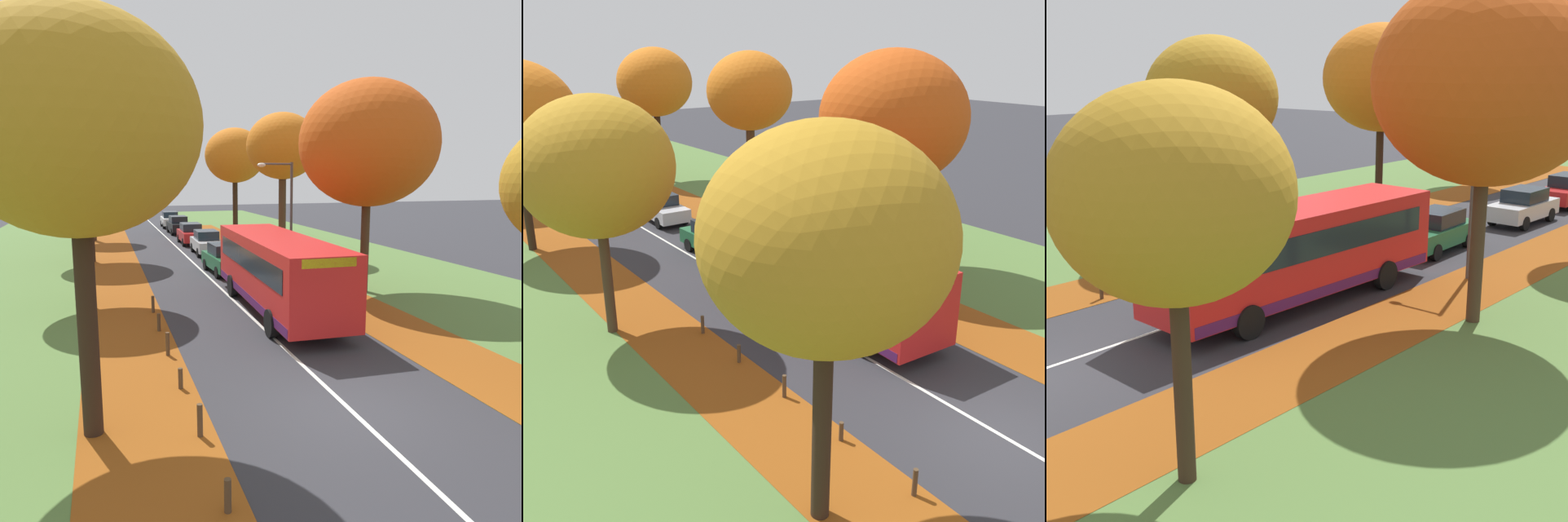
{
  "view_description": "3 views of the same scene",
  "coord_description": "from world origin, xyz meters",
  "views": [
    {
      "loc": [
        -5.29,
        -9.94,
        5.38
      ],
      "look_at": [
        1.1,
        10.42,
        1.75
      ],
      "focal_mm": 35.0,
      "sensor_mm": 36.0,
      "label": 1
    },
    {
      "loc": [
        -12.52,
        -7.64,
        9.74
      ],
      "look_at": [
        0.25,
        10.2,
        1.84
      ],
      "focal_mm": 42.0,
      "sensor_mm": 36.0,
      "label": 2
    },
    {
      "loc": [
        15.58,
        -7.32,
        7.22
      ],
      "look_at": [
        1.24,
        9.17,
        1.22
      ],
      "focal_mm": 50.0,
      "sensor_mm": 36.0,
      "label": 3
    }
  ],
  "objects": [
    {
      "name": "ground_plane",
      "position": [
        0.0,
        0.0,
        0.0
      ],
      "size": [
        160.0,
        160.0,
        0.0
      ],
      "primitive_type": "plane",
      "color": "#2D2D33"
    },
    {
      "name": "bus",
      "position": [
        1.26,
        8.74,
        1.7
      ],
      "size": [
        2.9,
        10.48,
        2.98
      ],
      "color": "red",
      "rests_on": "ground"
    },
    {
      "name": "bollard_fourth",
      "position": [
        -3.58,
        4.83,
        0.36
      ],
      "size": [
        0.12,
        0.12,
        0.73
      ],
      "primitive_type": "cylinder",
      "color": "#4C3823",
      "rests_on": "ground"
    },
    {
      "name": "car_black_fourth_in_line",
      "position": [
        1.45,
        36.93,
        0.81
      ],
      "size": [
        1.83,
        4.22,
        1.62
      ],
      "color": "black",
      "rests_on": "ground"
    },
    {
      "name": "grass_verge_left",
      "position": [
        -9.2,
        20.0,
        0.0
      ],
      "size": [
        12.0,
        90.0,
        0.01
      ],
      "primitive_type": "cube",
      "color": "#517538",
      "rests_on": "ground"
    },
    {
      "name": "leaf_litter_left",
      "position": [
        -4.6,
        14.0,
        0.01
      ],
      "size": [
        2.8,
        60.0,
        0.0
      ],
      "primitive_type": "cube",
      "color": "#8C4714",
      "rests_on": "grass_verge_left"
    },
    {
      "name": "bollard_nearest",
      "position": [
        -3.58,
        -2.72,
        0.29
      ],
      "size": [
        0.12,
        0.12,
        0.59
      ],
      "primitive_type": "cylinder",
      "color": "#4C3823",
      "rests_on": "ground"
    },
    {
      "name": "tree_right_near",
      "position": [
        6.22,
        10.73,
        6.73
      ],
      "size": [
        6.22,
        6.22,
        9.54
      ],
      "color": "#422D1E",
      "rests_on": "ground"
    },
    {
      "name": "streetlamp_right",
      "position": [
        3.67,
        14.43,
        3.74
      ],
      "size": [
        1.89,
        0.28,
        6.0
      ],
      "color": "#47474C",
      "rests_on": "ground"
    },
    {
      "name": "car_white_trailing",
      "position": [
        1.48,
        42.9,
        0.81
      ],
      "size": [
        1.89,
        4.25,
        1.62
      ],
      "color": "silver",
      "rests_on": "ground"
    },
    {
      "name": "leaf_litter_right",
      "position": [
        4.6,
        14.0,
        0.01
      ],
      "size": [
        2.8,
        60.0,
        0.0
      ],
      "primitive_type": "cube",
      "color": "#8C4714",
      "rests_on": "grass_verge_right"
    },
    {
      "name": "bollard_second",
      "position": [
        -3.55,
        -0.21,
        0.36
      ],
      "size": [
        0.12,
        0.12,
        0.72
      ],
      "primitive_type": "cylinder",
      "color": "#4C3823",
      "rests_on": "ground"
    },
    {
      "name": "grass_verge_right",
      "position": [
        9.2,
        20.0,
        0.0
      ],
      "size": [
        12.0,
        90.0,
        0.01
      ],
      "primitive_type": "cube",
      "color": "#517538",
      "rests_on": "ground"
    },
    {
      "name": "tree_left_near",
      "position": [
        -6.05,
        11.92,
        5.89
      ],
      "size": [
        5.17,
        5.17,
        8.24
      ],
      "color": "#422D1E",
      "rests_on": "ground"
    },
    {
      "name": "bollard_sixth",
      "position": [
        -3.52,
        9.86,
        0.34
      ],
      "size": [
        0.12,
        0.12,
        0.68
      ],
      "primitive_type": "cylinder",
      "color": "#4C3823",
      "rests_on": "ground"
    },
    {
      "name": "car_red_third_in_line",
      "position": [
        1.36,
        29.56,
        0.81
      ],
      "size": [
        1.81,
        4.21,
        1.62
      ],
      "color": "#B21919",
      "rests_on": "ground"
    },
    {
      "name": "car_green_lead",
      "position": [
        1.11,
        17.04,
        0.81
      ],
      "size": [
        1.91,
        4.26,
        1.62
      ],
      "color": "#1E6038",
      "rests_on": "ground"
    },
    {
      "name": "bollard_third",
      "position": [
        -3.58,
        2.31,
        0.28
      ],
      "size": [
        0.12,
        0.12,
        0.55
      ],
      "primitive_type": "cylinder",
      "color": "#4C3823",
      "rests_on": "ground"
    },
    {
      "name": "tree_left_mid",
      "position": [
        -5.95,
        23.04,
        6.45
      ],
      "size": [
        5.85,
        5.85,
        9.09
      ],
      "color": "black",
      "rests_on": "ground"
    },
    {
      "name": "car_silver_following",
      "position": [
        1.5,
        24.03,
        0.81
      ],
      "size": [
        1.85,
        4.24,
        1.62
      ],
      "color": "#B7BABF",
      "rests_on": "ground"
    },
    {
      "name": "tree_left_nearest",
      "position": [
        -5.67,
        0.59,
        6.31
      ],
      "size": [
        4.84,
        4.84,
        8.51
      ],
      "color": "black",
      "rests_on": "ground"
    },
    {
      "name": "bollard_fifth",
      "position": [
        -3.57,
        7.35,
        0.32
      ],
      "size": [
        0.12,
        0.12,
        0.63
      ],
      "primitive_type": "cylinder",
      "color": "#4C3823",
      "rests_on": "ground"
    },
    {
      "name": "road_centre_line",
      "position": [
        0.0,
        20.0,
        0.0
      ],
      "size": [
        0.12,
        80.0,
        0.01
      ],
      "primitive_type": "cube",
      "color": "silver",
      "rests_on": "ground"
    },
    {
      "name": "tree_right_far",
      "position": [
        6.2,
        34.3,
        7.01
      ],
      "size": [
        5.3,
        5.3,
        9.43
      ],
      "color": "black",
      "rests_on": "ground"
    },
    {
      "name": "tree_left_far",
      "position": [
        -5.98,
        33.88,
        6.99
      ],
      "size": [
        4.6,
        4.6,
        9.12
      ],
      "color": "#382619",
      "rests_on": "ground"
    },
    {
      "name": "tree_right_mid",
      "position": [
        6.11,
        21.63,
        7.14
      ],
      "size": [
        4.73,
        4.73,
        9.32
      ],
      "color": "#422D1E",
      "rests_on": "ground"
    }
  ]
}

